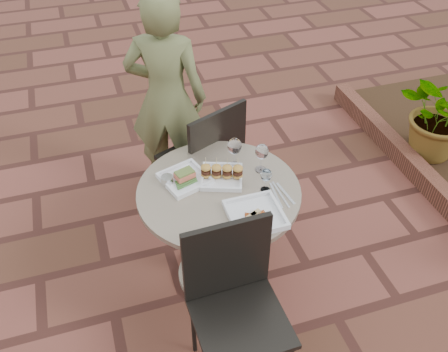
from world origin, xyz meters
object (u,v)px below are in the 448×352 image
object	(u,v)px
cafe_table	(219,221)
chair_far	(208,154)
chair_near	(234,294)
plate_tuna	(255,214)
plate_salmon	(185,178)
diner	(167,98)
plate_sliders	(222,174)

from	to	relation	value
cafe_table	chair_far	world-z (taller)	chair_far
chair_far	chair_near	distance (m)	1.11
plate_tuna	cafe_table	bearing A→B (deg)	114.38
cafe_table	plate_tuna	world-z (taller)	plate_tuna
chair_near	plate_salmon	xyz separation A→B (m)	(-0.06, 0.68, 0.20)
chair_far	plate_salmon	distance (m)	0.52
cafe_table	diner	xyz separation A→B (m)	(-0.07, 0.97, 0.28)
chair_near	plate_salmon	size ratio (longest dim) A/B	3.09
cafe_table	chair_near	xyz separation A→B (m)	(-0.10, -0.55, 0.07)
cafe_table	plate_tuna	bearing A→B (deg)	-65.62
chair_far	diner	bearing A→B (deg)	-91.72
plate_sliders	plate_salmon	bearing A→B (deg)	167.19
diner	plate_salmon	xyz separation A→B (m)	(-0.09, -0.84, -0.01)
plate_salmon	plate_tuna	bearing A→B (deg)	-54.75
plate_salmon	plate_tuna	world-z (taller)	plate_salmon
plate_salmon	cafe_table	bearing A→B (deg)	-39.53
chair_near	plate_tuna	xyz separation A→B (m)	(0.21, 0.30, 0.20)
plate_salmon	plate_sliders	distance (m)	0.21
plate_salmon	diner	bearing A→B (deg)	84.19
cafe_table	plate_sliders	world-z (taller)	plate_sliders
plate_sliders	diner	bearing A→B (deg)	97.46
cafe_table	diner	distance (m)	1.01
cafe_table	diner	size ratio (longest dim) A/B	0.59
diner	plate_salmon	bearing A→B (deg)	107.59
diner	chair_near	bearing A→B (deg)	112.49
plate_salmon	plate_sliders	size ratio (longest dim) A/B	1.03
diner	plate_sliders	xyz separation A→B (m)	(0.12, -0.88, 0.01)
chair_far	diner	distance (m)	0.50
cafe_table	plate_sliders	xyz separation A→B (m)	(0.04, 0.08, 0.28)
plate_sliders	cafe_table	bearing A→B (deg)	-117.75
plate_sliders	plate_tuna	bearing A→B (deg)	-77.98
chair_near	plate_salmon	world-z (taller)	chair_near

